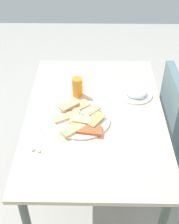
% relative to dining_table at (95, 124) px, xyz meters
% --- Properties ---
extents(ground_plane, '(6.00, 6.00, 0.00)m').
position_rel_dining_table_xyz_m(ground_plane, '(0.00, 0.00, -0.67)').
color(ground_plane, '#A3A19B').
extents(dining_table, '(1.20, 0.80, 0.75)m').
position_rel_dining_table_xyz_m(dining_table, '(0.00, 0.00, 0.00)').
color(dining_table, beige).
rests_on(dining_table, ground_plane).
extents(pide_platter, '(0.33, 0.33, 0.04)m').
position_rel_dining_table_xyz_m(pide_platter, '(0.06, -0.08, 0.10)').
color(pide_platter, white).
rests_on(pide_platter, dining_table).
extents(salad_plate_greens, '(0.21, 0.21, 0.06)m').
position_rel_dining_table_xyz_m(salad_plate_greens, '(-0.19, 0.25, 0.10)').
color(salad_plate_greens, white).
rests_on(salad_plate_greens, dining_table).
extents(soda_can, '(0.09, 0.09, 0.12)m').
position_rel_dining_table_xyz_m(soda_can, '(-0.18, -0.11, 0.14)').
color(soda_can, orange).
rests_on(soda_can, dining_table).
extents(paper_napkin, '(0.15, 0.15, 0.00)m').
position_rel_dining_table_xyz_m(paper_napkin, '(0.22, -0.31, 0.09)').
color(paper_napkin, white).
rests_on(paper_napkin, dining_table).
extents(fork, '(0.16, 0.05, 0.00)m').
position_rel_dining_table_xyz_m(fork, '(0.22, -0.33, 0.09)').
color(fork, silver).
rests_on(fork, paper_napkin).
extents(spoon, '(0.18, 0.04, 0.00)m').
position_rel_dining_table_xyz_m(spoon, '(0.22, -0.29, 0.09)').
color(spoon, silver).
rests_on(spoon, paper_napkin).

